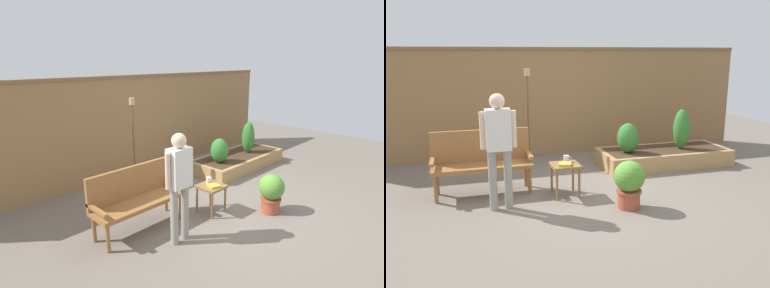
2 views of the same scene
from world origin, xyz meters
TOP-DOWN VIEW (x-y plane):
  - ground_plane at (0.00, 0.00)m, footprint 14.00×14.00m
  - fence_back at (0.00, 2.60)m, footprint 8.40×0.14m
  - garden_bench at (-1.48, 0.62)m, footprint 1.44×0.48m
  - side_table at (-0.33, 0.13)m, footprint 0.40×0.40m
  - cup_on_table at (-0.28, 0.23)m, footprint 0.12×0.08m
  - book_on_table at (-0.34, 0.06)m, footprint 0.21×0.21m
  - potted_boxwood at (0.38, -0.58)m, footprint 0.42×0.42m
  - raised_planter_bed at (1.86, 1.19)m, footprint 2.40×1.00m
  - shrub_near_bench at (1.10, 1.14)m, footprint 0.39×0.39m
  - shrub_far_corner at (2.18, 1.14)m, footprint 0.30×0.30m
  - tiki_torch at (-0.54, 1.94)m, footprint 0.10×0.10m
  - person_by_bench at (-1.28, -0.13)m, footprint 0.47×0.20m

SIDE VIEW (x-z plane):
  - ground_plane at x=0.00m, z-range 0.00..0.00m
  - raised_planter_bed at x=1.86m, z-range 0.00..0.30m
  - potted_boxwood at x=0.38m, z-range 0.04..0.70m
  - side_table at x=-0.33m, z-range 0.16..0.64m
  - book_on_table at x=-0.34m, z-range 0.48..0.52m
  - cup_on_table at x=-0.28m, z-range 0.48..0.58m
  - garden_bench at x=-1.48m, z-range 0.07..1.01m
  - shrub_near_bench at x=1.10m, z-range 0.30..0.83m
  - shrub_far_corner at x=2.18m, z-range 0.30..1.04m
  - person_by_bench at x=-1.28m, z-range 0.15..1.71m
  - fence_back at x=0.00m, z-range 0.01..2.17m
  - tiki_torch at x=-0.54m, z-range 0.32..2.10m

